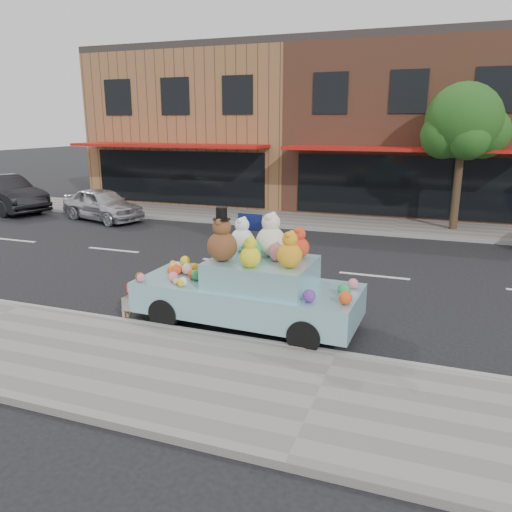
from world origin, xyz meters
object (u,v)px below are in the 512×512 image
at_px(car_silver, 103,204).
at_px(car_dark, 4,194).
at_px(street_tree, 464,127).
at_px(art_car, 248,286).

relative_size(car_silver, car_dark, 0.79).
relative_size(street_tree, art_car, 1.15).
relative_size(street_tree, car_silver, 1.36).
bearing_deg(car_silver, street_tree, -61.74).
bearing_deg(art_car, car_silver, 141.37).
relative_size(car_silver, art_car, 0.85).
xyz_separation_m(street_tree, art_car, (-3.94, -10.67, -2.89)).
bearing_deg(car_dark, street_tree, -66.19).
bearing_deg(street_tree, car_silver, -169.45).
bearing_deg(car_dark, art_car, -102.67).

